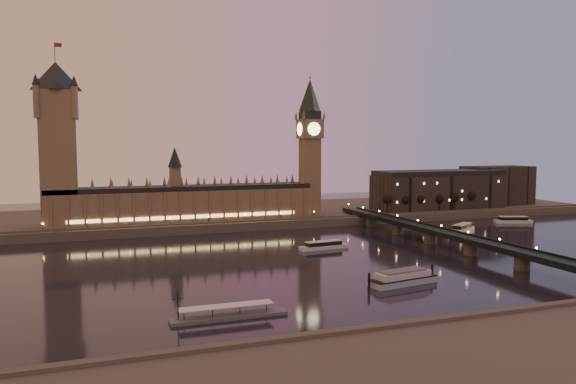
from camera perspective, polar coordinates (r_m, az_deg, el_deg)
name	(u,v)px	position (r m, az deg, el deg)	size (l,w,h in m)	color
ground	(300,260)	(293.65, 1.27, -6.94)	(700.00, 700.00, 0.00)	black
far_embankment	(262,214)	(456.78, -2.66, -2.26)	(560.00, 130.00, 6.00)	#423D35
palace_of_westminster	(184,199)	(396.07, -10.52, -0.73)	(180.00, 26.62, 52.00)	brown
victoria_tower	(58,135)	(389.41, -22.35, 5.37)	(31.68, 31.68, 118.00)	brown
big_ben	(310,139)	(419.65, 2.23, 5.44)	(17.68, 17.68, 104.00)	brown
westminster_bridge	(449,239)	(336.04, 16.06, -4.65)	(13.20, 260.00, 15.30)	black
city_block	(458,188)	(499.66, 16.93, 0.37)	(155.00, 45.00, 34.00)	black
bare_tree_0	(386,201)	(436.51, 9.89, -0.91)	(6.76, 6.76, 13.74)	black
bare_tree_1	(403,200)	(444.45, 11.64, -0.84)	(6.76, 6.76, 13.74)	black
bare_tree_2	(421,200)	(452.79, 13.33, -0.76)	(6.76, 6.76, 13.74)	black
bare_tree_3	(438,199)	(461.52, 14.96, -0.69)	(6.76, 6.76, 13.74)	black
bare_tree_4	(454,198)	(470.61, 16.53, -0.62)	(6.76, 6.76, 13.74)	black
bare_tree_5	(470,198)	(480.03, 18.04, -0.55)	(6.76, 6.76, 13.74)	black
cruise_boat_a	(324,245)	(324.11, 3.65, -5.44)	(29.62, 8.83, 4.67)	silver
cruise_boat_b	(513,220)	(460.13, 21.90, -2.66)	(28.50, 16.11, 5.13)	silver
cruise_boat_c	(462,228)	(405.02, 17.29, -3.51)	(26.59, 20.10, 5.35)	silver
moored_barge	(403,278)	(249.44, 11.59, -8.53)	(36.02, 14.19, 6.70)	#98AEC2
pontoon_pier	(228,315)	(200.70, -6.07, -12.30)	(41.02, 6.84, 10.94)	#595B5E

